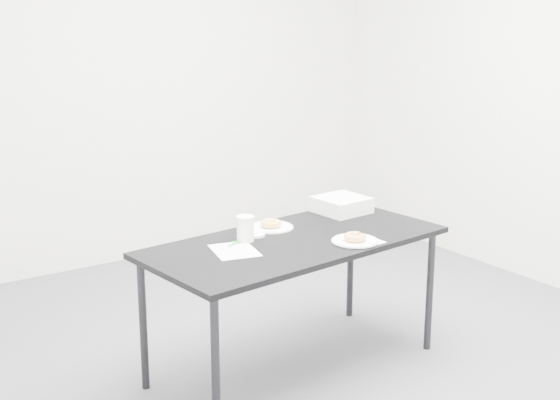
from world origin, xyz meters
TOP-DOWN VIEW (x-y plane):
  - floor at (0.00, 0.00)m, footprint 4.00×4.00m
  - wall_back at (0.00, 2.00)m, footprint 4.00×0.02m
  - wall_right at (2.00, 0.00)m, footprint 0.02×4.00m
  - table at (-0.12, -0.13)m, footprint 1.60×0.87m
  - scorecard at (-0.46, -0.11)m, footprint 0.25×0.29m
  - logo_patch at (-0.39, -0.01)m, footprint 0.05×0.05m
  - pen at (-0.41, -0.03)m, footprint 0.11×0.06m
  - napkin at (0.14, -0.35)m, footprint 0.17×0.17m
  - plate_near at (0.10, -0.33)m, footprint 0.23×0.23m
  - donut_near at (0.10, -0.33)m, footprint 0.12×0.12m
  - plate_far at (-0.11, 0.11)m, footprint 0.23×0.23m
  - donut_far at (-0.11, 0.11)m, footprint 0.14×0.14m
  - coffee_cup at (-0.34, -0.01)m, footprint 0.09×0.09m
  - cup_lid at (-0.25, 0.03)m, footprint 0.10×0.10m
  - bakery_box at (0.40, 0.14)m, footprint 0.28×0.28m

SIDE VIEW (x-z plane):
  - floor at x=0.00m, z-range 0.00..0.00m
  - table at x=-0.12m, z-range 0.30..1.00m
  - scorecard at x=-0.46m, z-range 0.70..0.70m
  - napkin at x=0.14m, z-range 0.70..0.70m
  - plate_far at x=-0.11m, z-range 0.70..0.71m
  - logo_patch at x=-0.39m, z-range 0.70..0.70m
  - pen at x=-0.41m, z-range 0.70..0.71m
  - plate_near at x=0.10m, z-range 0.70..0.71m
  - cup_lid at x=-0.25m, z-range 0.70..0.71m
  - donut_far at x=-0.11m, z-range 0.71..0.74m
  - donut_near at x=0.10m, z-range 0.71..0.75m
  - bakery_box at x=0.40m, z-range 0.70..0.79m
  - coffee_cup at x=-0.34m, z-range 0.70..0.83m
  - wall_back at x=0.00m, z-range 0.00..2.70m
  - wall_right at x=2.00m, z-range 0.00..2.70m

